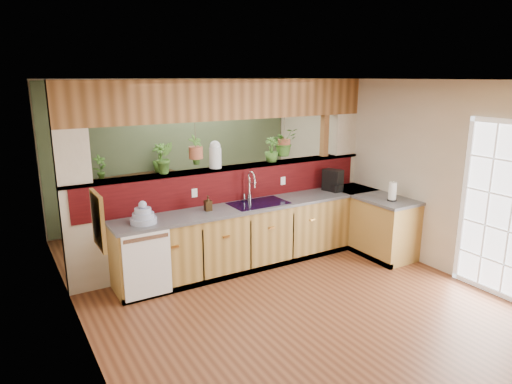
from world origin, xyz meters
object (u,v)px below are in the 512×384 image
glass_jar (215,154)px  coffee_maker (333,181)px  dish_stack (143,216)px  shelving_console (137,204)px  soap_dispenser (208,203)px  faucet (250,185)px  paper_towel (392,192)px

glass_jar → coffee_maker: bearing=-10.8°
dish_stack → shelving_console: dish_stack is taller
shelving_console → glass_jar: bearing=-81.3°
soap_dispenser → shelving_console: bearing=98.5°
faucet → paper_towel: 2.04m
faucet → dish_stack: faucet is taller
paper_towel → shelving_console: bearing=132.0°
dish_stack → coffee_maker: (3.04, 0.08, 0.07)m
coffee_maker → paper_towel: coffee_maker is taller
soap_dispenser → shelving_console: soap_dispenser is taller
faucet → shelving_console: 2.45m
soap_dispenser → coffee_maker: (2.13, -0.01, 0.05)m
coffee_maker → glass_jar: (-1.85, 0.35, 0.53)m
paper_towel → glass_jar: (-2.20, 1.24, 0.55)m
faucet → soap_dispenser: faucet is taller
coffee_maker → shelving_console: bearing=119.8°
coffee_maker → paper_towel: size_ratio=1.16×
glass_jar → soap_dispenser: bearing=-129.9°
dish_stack → soap_dispenser: bearing=5.7°
dish_stack → shelving_console: size_ratio=0.22×
glass_jar → faucet: bearing=-26.3°
dish_stack → soap_dispenser: 0.91m
faucet → paper_towel: bearing=-30.0°
shelving_console → coffee_maker: bearing=-51.7°
faucet → soap_dispenser: size_ratio=2.16×
dish_stack → glass_jar: (1.19, 0.43, 0.60)m
coffee_maker → shelving_console: size_ratio=0.22×
faucet → dish_stack: 1.65m
coffee_maker → glass_jar: 1.96m
coffee_maker → soap_dispenser: bearing=161.9°
soap_dispenser → faucet: bearing=9.7°
glass_jar → dish_stack: bearing=-160.1°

